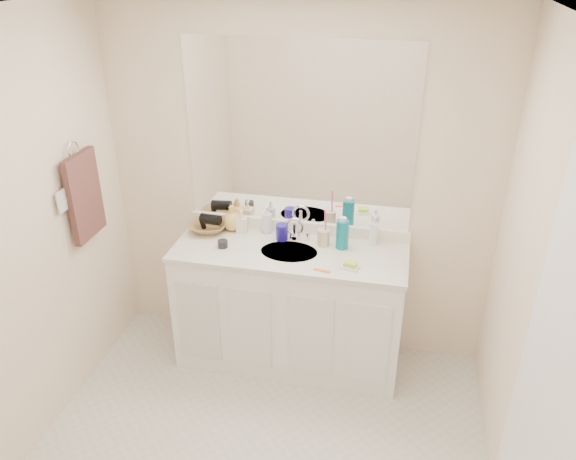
# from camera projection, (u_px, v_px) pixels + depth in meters

# --- Properties ---
(ceiling) EXTENTS (2.60, 2.60, 0.02)m
(ceiling) POSITION_uv_depth(u_px,v_px,m) (231.00, 20.00, 2.04)
(ceiling) COLOR white
(ceiling) RESTS_ON wall_back
(wall_back) EXTENTS (2.60, 0.02, 2.40)m
(wall_back) POSITION_uv_depth(u_px,v_px,m) (298.00, 188.00, 3.72)
(wall_back) COLOR #FEE7C7
(wall_back) RESTS_ON floor
(wall_right) EXTENTS (0.02, 2.60, 2.40)m
(wall_right) POSITION_uv_depth(u_px,v_px,m) (542.00, 333.00, 2.34)
(wall_right) COLOR #FEE7C7
(wall_right) RESTS_ON floor
(vanity_cabinet) EXTENTS (1.50, 0.55, 0.85)m
(vanity_cabinet) POSITION_uv_depth(u_px,v_px,m) (290.00, 308.00, 3.84)
(vanity_cabinet) COLOR white
(vanity_cabinet) RESTS_ON floor
(countertop) EXTENTS (1.52, 0.57, 0.03)m
(countertop) POSITION_uv_depth(u_px,v_px,m) (290.00, 252.00, 3.64)
(countertop) COLOR silver
(countertop) RESTS_ON vanity_cabinet
(backsplash) EXTENTS (1.52, 0.03, 0.08)m
(backsplash) POSITION_uv_depth(u_px,v_px,m) (298.00, 227.00, 3.84)
(backsplash) COLOR white
(backsplash) RESTS_ON countertop
(sink_basin) EXTENTS (0.37, 0.37, 0.02)m
(sink_basin) POSITION_uv_depth(u_px,v_px,m) (289.00, 253.00, 3.62)
(sink_basin) COLOR beige
(sink_basin) RESTS_ON countertop
(faucet) EXTENTS (0.02, 0.02, 0.11)m
(faucet) POSITION_uv_depth(u_px,v_px,m) (295.00, 231.00, 3.74)
(faucet) COLOR silver
(faucet) RESTS_ON countertop
(mirror) EXTENTS (1.48, 0.01, 1.20)m
(mirror) POSITION_uv_depth(u_px,v_px,m) (299.00, 136.00, 3.55)
(mirror) COLOR white
(mirror) RESTS_ON wall_back
(blue_mug) EXTENTS (0.10, 0.10, 0.11)m
(blue_mug) POSITION_uv_depth(u_px,v_px,m) (282.00, 232.00, 3.73)
(blue_mug) COLOR #201593
(blue_mug) RESTS_ON countertop
(tan_cup) EXTENTS (0.10, 0.10, 0.11)m
(tan_cup) POSITION_uv_depth(u_px,v_px,m) (324.00, 237.00, 3.67)
(tan_cup) COLOR beige
(tan_cup) RESTS_ON countertop
(toothbrush) EXTENTS (0.02, 0.04, 0.22)m
(toothbrush) POSITION_uv_depth(u_px,v_px,m) (325.00, 224.00, 3.62)
(toothbrush) COLOR #F84196
(toothbrush) RESTS_ON tan_cup
(mouthwash_bottle) EXTENTS (0.11, 0.11, 0.19)m
(mouthwash_bottle) POSITION_uv_depth(u_px,v_px,m) (342.00, 234.00, 3.61)
(mouthwash_bottle) COLOR #0A7181
(mouthwash_bottle) RESTS_ON countertop
(clear_pump_bottle) EXTENTS (0.07, 0.07, 0.15)m
(clear_pump_bottle) POSITION_uv_depth(u_px,v_px,m) (373.00, 234.00, 3.67)
(clear_pump_bottle) COLOR white
(clear_pump_bottle) RESTS_ON countertop
(soap_dish) EXTENTS (0.12, 0.11, 0.01)m
(soap_dish) POSITION_uv_depth(u_px,v_px,m) (350.00, 267.00, 3.43)
(soap_dish) COLOR white
(soap_dish) RESTS_ON countertop
(green_soap) EXTENTS (0.09, 0.07, 0.03)m
(green_soap) POSITION_uv_depth(u_px,v_px,m) (350.00, 264.00, 3.42)
(green_soap) COLOR #B9E237
(green_soap) RESTS_ON soap_dish
(orange_comb) EXTENTS (0.11, 0.04, 0.00)m
(orange_comb) POSITION_uv_depth(u_px,v_px,m) (322.00, 271.00, 3.40)
(orange_comb) COLOR #FF5F1A
(orange_comb) RESTS_ON countertop
(dark_jar) EXTENTS (0.07, 0.07, 0.05)m
(dark_jar) POSITION_uv_depth(u_px,v_px,m) (223.00, 244.00, 3.65)
(dark_jar) COLOR black
(dark_jar) RESTS_ON countertop
(soap_bottle_white) EXTENTS (0.08, 0.08, 0.19)m
(soap_bottle_white) POSITION_uv_depth(u_px,v_px,m) (267.00, 219.00, 3.81)
(soap_bottle_white) COLOR white
(soap_bottle_white) RESTS_ON countertop
(soap_bottle_cream) EXTENTS (0.08, 0.08, 0.16)m
(soap_bottle_cream) POSITION_uv_depth(u_px,v_px,m) (242.00, 221.00, 3.83)
(soap_bottle_cream) COLOR #F8F0CA
(soap_bottle_cream) RESTS_ON countertop
(soap_bottle_yellow) EXTENTS (0.17, 0.17, 0.18)m
(soap_bottle_yellow) POSITION_uv_depth(u_px,v_px,m) (232.00, 218.00, 3.85)
(soap_bottle_yellow) COLOR #E3B258
(soap_bottle_yellow) RESTS_ON countertop
(wicker_basket) EXTENTS (0.30, 0.30, 0.06)m
(wicker_basket) POSITION_uv_depth(u_px,v_px,m) (208.00, 227.00, 3.86)
(wicker_basket) COLOR olive
(wicker_basket) RESTS_ON countertop
(hair_dryer) EXTENTS (0.15, 0.09, 0.07)m
(hair_dryer) POSITION_uv_depth(u_px,v_px,m) (211.00, 219.00, 3.82)
(hair_dryer) COLOR black
(hair_dryer) RESTS_ON wicker_basket
(towel_ring) EXTENTS (0.01, 0.11, 0.11)m
(towel_ring) POSITION_uv_depth(u_px,v_px,m) (73.00, 150.00, 3.35)
(towel_ring) COLOR silver
(towel_ring) RESTS_ON wall_left
(hand_towel) EXTENTS (0.04, 0.32, 0.55)m
(hand_towel) POSITION_uv_depth(u_px,v_px,m) (85.00, 196.00, 3.48)
(hand_towel) COLOR #39201E
(hand_towel) RESTS_ON towel_ring
(switch_plate) EXTENTS (0.01, 0.08, 0.13)m
(switch_plate) POSITION_uv_depth(u_px,v_px,m) (62.00, 201.00, 3.29)
(switch_plate) COLOR silver
(switch_plate) RESTS_ON wall_left
(door) EXTENTS (0.02, 0.82, 2.00)m
(door) POSITION_uv_depth(u_px,v_px,m) (542.00, 420.00, 2.18)
(door) COLOR white
(door) RESTS_ON floor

